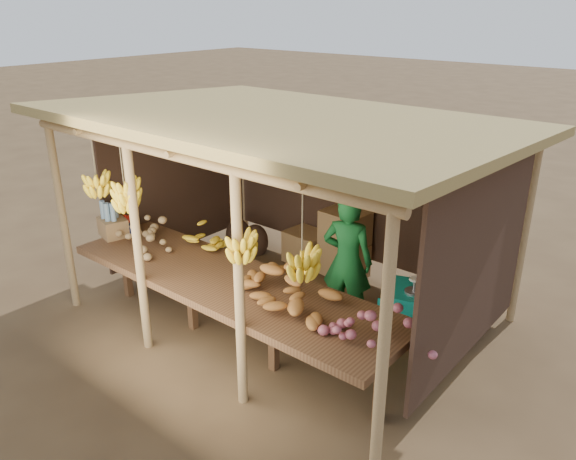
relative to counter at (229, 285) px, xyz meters
The scene contains 13 objects.
ground 1.20m from the counter, 90.00° to the left, with size 60.00×60.00×0.00m, color brown.
stall_structure 1.43m from the counter, 89.90° to the left, with size 4.70×3.50×2.43m.
counter is the anchor object (origin of this frame).
potato_heap 1.43m from the counter, behind, with size 0.86×0.51×0.36m, color tan, non-canonical shape.
sweet_potato_heap 0.74m from the counter, ahead, with size 1.09×0.66×0.36m, color #A7672B, non-canonical shape.
onion_heap 1.79m from the counter, ahead, with size 0.88×0.53×0.36m, color #AE5561, non-canonical shape.
banana_pile 0.98m from the counter, 151.37° to the left, with size 0.55×0.33×0.35m, color yellow, non-canonical shape.
tomato_basin 1.91m from the counter, behind, with size 0.38×0.38×0.20m.
bottle_box 1.91m from the counter, behind, with size 0.41×0.36×0.44m.
vendor 1.35m from the counter, 61.23° to the left, with size 0.56×0.37×1.55m, color #17692B.
tarp_crate 2.06m from the counter, 43.91° to the left, with size 0.79×0.73×0.77m.
carton_stack 2.19m from the counter, 96.21° to the left, with size 1.22×0.50×0.90m.
burlap_sacks 2.59m from the counter, 129.60° to the left, with size 0.73×0.38×0.51m.
Camera 1 is at (3.69, -4.48, 3.41)m, focal length 35.00 mm.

